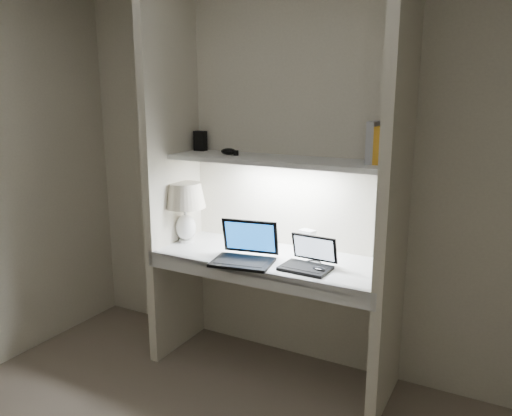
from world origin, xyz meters
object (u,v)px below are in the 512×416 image
Objects in this scene: table_lamp at (185,202)px; book_row at (389,144)px; speaker at (307,240)px; laptop_netbook at (309,261)px; laptop_main at (245,252)px.

table_lamp is 1.36m from book_row.
speaker is 0.57× the size of book_row.
speaker is (-0.14, 0.31, 0.02)m from laptop_netbook.
table_lamp is 0.61m from laptop_main.
book_row is (0.36, 0.22, 0.66)m from laptop_netbook.
table_lamp reaches higher than laptop_netbook.
table_lamp is 1.73× the size of book_row.
speaker is (0.79, 0.22, -0.21)m from table_lamp.
table_lamp is at bearing 177.16° from laptop_netbook.
laptop_main is 1.70× the size of book_row.
laptop_main is (0.54, -0.16, -0.22)m from table_lamp.
laptop_netbook is 2.17× the size of speaker.
laptop_netbook is at bearing -5.45° from table_lamp.
book_row is at bearing 10.83° from laptop_main.
table_lamp is 0.95m from laptop_netbook.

